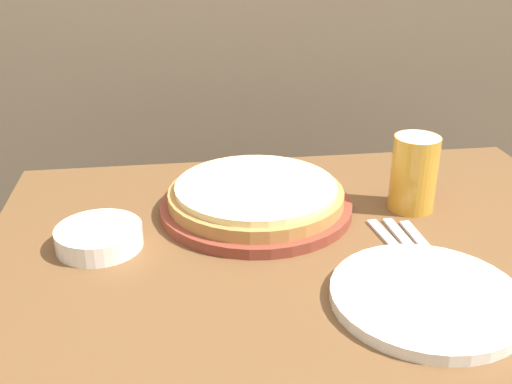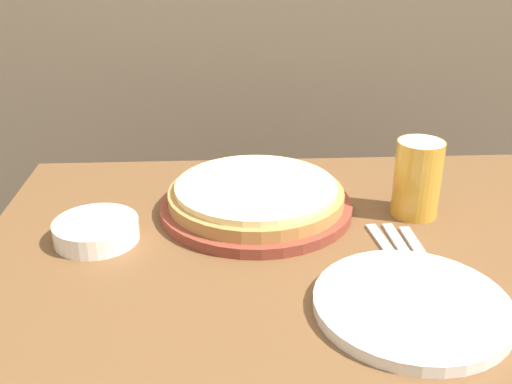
{
  "view_description": "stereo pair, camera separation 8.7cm",
  "coord_description": "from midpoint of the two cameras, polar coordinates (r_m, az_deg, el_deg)",
  "views": [
    {
      "loc": [
        -0.21,
        -0.87,
        1.22
      ],
      "look_at": [
        -0.07,
        0.14,
        0.75
      ],
      "focal_mm": 42.0,
      "sensor_mm": 36.0,
      "label": 1
    },
    {
      "loc": [
        -0.13,
        -0.88,
        1.22
      ],
      "look_at": [
        -0.07,
        0.14,
        0.75
      ],
      "focal_mm": 42.0,
      "sensor_mm": 36.0,
      "label": 2
    }
  ],
  "objects": [
    {
      "name": "pizza_on_board",
      "position": [
        1.12,
        -2.22,
        -0.69
      ],
      "size": [
        0.36,
        0.36,
        0.06
      ],
      "color": "brown",
      "rests_on": "dining_table"
    },
    {
      "name": "dinner_knife",
      "position": [
        1.04,
        11.88,
        -4.82
      ],
      "size": [
        0.03,
        0.18,
        0.0
      ],
      "color": "silver",
      "rests_on": "dining_table"
    },
    {
      "name": "dinner_plate",
      "position": [
        0.9,
        13.25,
        -9.77
      ],
      "size": [
        0.28,
        0.28,
        0.02
      ],
      "color": "white",
      "rests_on": "dining_table"
    },
    {
      "name": "spoon",
      "position": [
        1.05,
        13.17,
        -4.7
      ],
      "size": [
        0.02,
        0.15,
        0.0
      ],
      "color": "silver",
      "rests_on": "dining_table"
    },
    {
      "name": "fork",
      "position": [
        1.03,
        10.56,
        -4.93
      ],
      "size": [
        0.04,
        0.18,
        0.0
      ],
      "color": "silver",
      "rests_on": "dining_table"
    },
    {
      "name": "beer_glass",
      "position": [
        1.14,
        12.75,
        2.01
      ],
      "size": [
        0.09,
        0.09,
        0.14
      ],
      "color": "gold",
      "rests_on": "dining_table"
    },
    {
      "name": "side_bowl",
      "position": [
        1.05,
        -17.03,
        -4.17
      ],
      "size": [
        0.14,
        0.14,
        0.04
      ],
      "color": "white",
      "rests_on": "dining_table"
    }
  ]
}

